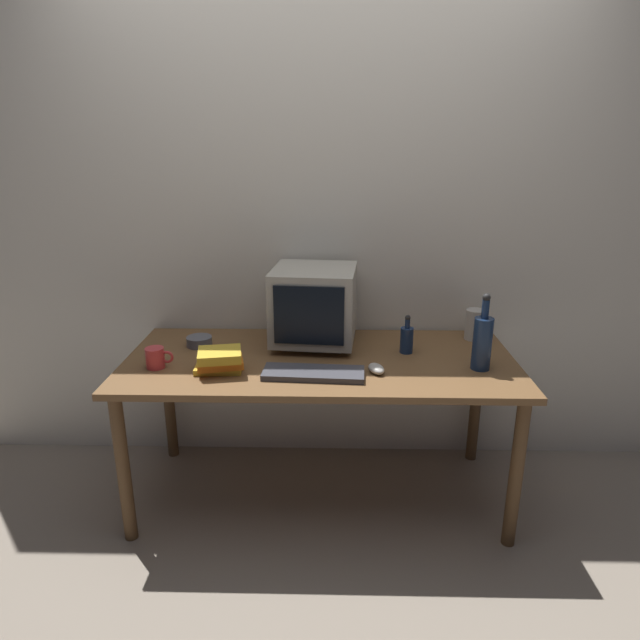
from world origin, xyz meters
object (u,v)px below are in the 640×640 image
at_px(keyboard, 313,373).
at_px(bottle_short, 407,339).
at_px(crt_monitor, 314,305).
at_px(metal_canister, 474,324).
at_px(mug, 156,358).
at_px(cd_spindle, 199,341).
at_px(book_stack, 220,361).
at_px(computer_mouse, 376,369).
at_px(bottle_tall, 482,341).

bearing_deg(keyboard, bottle_short, 36.98).
xyz_separation_m(crt_monitor, metal_canister, (0.78, 0.08, -0.12)).
distance_m(keyboard, mug, 0.68).
relative_size(crt_monitor, keyboard, 1.00).
relative_size(cd_spindle, metal_canister, 0.80).
relative_size(keyboard, cd_spindle, 3.50).
distance_m(keyboard, cd_spindle, 0.65).
distance_m(keyboard, book_stack, 0.40).
relative_size(crt_monitor, bottle_short, 2.31).
xyz_separation_m(mug, metal_canister, (1.45, 0.39, 0.03)).
bearing_deg(crt_monitor, computer_mouse, -51.65).
bearing_deg(crt_monitor, mug, -155.09).
bearing_deg(bottle_tall, keyboard, -172.60).
bearing_deg(bottle_tall, computer_mouse, -173.29).
relative_size(computer_mouse, cd_spindle, 0.83).
relative_size(bottle_short, cd_spindle, 1.51).
relative_size(crt_monitor, metal_canister, 2.79).
relative_size(crt_monitor, computer_mouse, 4.18).
distance_m(computer_mouse, bottle_tall, 0.46).
bearing_deg(metal_canister, computer_mouse, -140.06).
bearing_deg(bottle_short, metal_canister, 28.22).
xyz_separation_m(computer_mouse, metal_canister, (0.51, 0.43, 0.06)).
distance_m(bottle_short, metal_canister, 0.40).
height_order(crt_monitor, mug, crt_monitor).
relative_size(bottle_tall, mug, 2.78).
distance_m(bottle_tall, cd_spindle, 1.29).
bearing_deg(keyboard, book_stack, 178.36).
bearing_deg(bottle_short, crt_monitor, 165.88).
height_order(computer_mouse, mug, mug).
xyz_separation_m(book_stack, metal_canister, (1.17, 0.43, 0.03)).
relative_size(book_stack, cd_spindle, 1.82).
distance_m(computer_mouse, bottle_short, 0.29).
height_order(computer_mouse, bottle_tall, bottle_tall).
bearing_deg(computer_mouse, bottle_short, 37.77).
bearing_deg(bottle_tall, cd_spindle, 168.87).
height_order(crt_monitor, cd_spindle, crt_monitor).
xyz_separation_m(crt_monitor, book_stack, (-0.39, -0.35, -0.14)).
relative_size(crt_monitor, cd_spindle, 3.49).
xyz_separation_m(cd_spindle, metal_canister, (1.33, 0.12, 0.05)).
distance_m(crt_monitor, bottle_tall, 0.78).
bearing_deg(mug, crt_monitor, 24.91).
height_order(keyboard, book_stack, book_stack).
height_order(book_stack, metal_canister, metal_canister).
relative_size(computer_mouse, book_stack, 0.46).
distance_m(keyboard, metal_canister, 0.90).
xyz_separation_m(bottle_short, metal_canister, (0.35, 0.19, 0.01)).
height_order(bottle_short, cd_spindle, bottle_short).
distance_m(bottle_tall, book_stack, 1.11).
height_order(crt_monitor, book_stack, crt_monitor).
bearing_deg(metal_canister, keyboard, -148.90).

